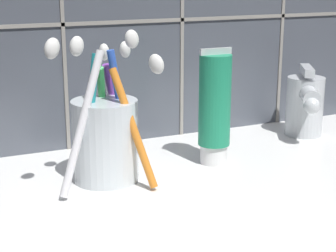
% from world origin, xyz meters
% --- Properties ---
extents(sink_counter, '(0.70, 0.40, 0.02)m').
position_xyz_m(sink_counter, '(0.00, 0.00, 0.01)').
color(sink_counter, white).
rests_on(sink_counter, ground).
extents(toothbrush_cup, '(0.14, 0.15, 0.18)m').
position_xyz_m(toothbrush_cup, '(-0.14, 0.06, 0.08)').
color(toothbrush_cup, silver).
rests_on(toothbrush_cup, sink_counter).
extents(toothpaste_tube, '(0.04, 0.04, 0.15)m').
position_xyz_m(toothpaste_tube, '(-0.00, 0.06, 0.09)').
color(toothpaste_tube, white).
rests_on(toothpaste_tube, sink_counter).
extents(sink_faucet, '(0.07, 0.10, 0.10)m').
position_xyz_m(sink_faucet, '(0.18, 0.11, 0.07)').
color(sink_faucet, silver).
rests_on(sink_faucet, sink_counter).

